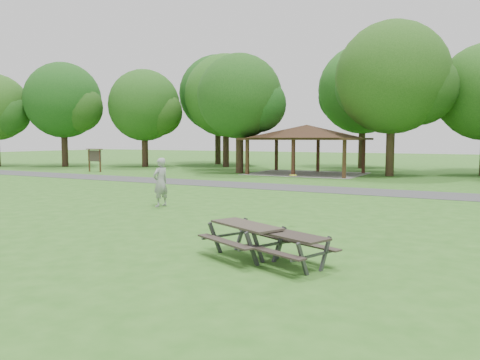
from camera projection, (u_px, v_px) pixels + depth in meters
name	position (u px, v px, depth m)	size (l,w,h in m)	color
ground	(139.00, 237.00, 12.89)	(160.00, 160.00, 0.00)	#2E671D
asphalt_path	(312.00, 189.00, 25.16)	(120.00, 3.20, 0.02)	#3F4042
pavilion	(307.00, 134.00, 35.55)	(8.60, 7.01, 3.76)	#3D2716
notice_board	(95.00, 156.00, 38.01)	(1.60, 0.30, 1.88)	#3A2515
tree_row_a	(64.00, 103.00, 44.85)	(7.56, 7.20, 9.97)	black
tree_row_b	(145.00, 108.00, 44.65)	(7.14, 6.80, 9.28)	#321E16
tree_row_c	(227.00, 98.00, 44.33)	(8.19, 7.80, 10.67)	black
tree_row_d	(241.00, 99.00, 36.35)	(6.93, 6.60, 9.27)	black
tree_row_e	(394.00, 81.00, 33.24)	(8.40, 8.00, 11.02)	#302315
tree_deep_a	(219.00, 96.00, 48.77)	(8.40, 8.00, 11.38)	black
tree_deep_b	(364.00, 92.00, 42.14)	(8.40, 8.00, 11.13)	#302015
picnic_table_middle	(246.00, 232.00, 10.61)	(2.27, 2.09, 0.79)	#332C25
picnic_table_far	(291.00, 242.00, 9.82)	(2.02, 1.83, 0.72)	black
frisbee_in_flight	(293.00, 175.00, 14.65)	(0.29, 0.29, 0.02)	yellow
frisbee_thrower	(161.00, 182.00, 18.52)	(0.71, 0.46, 1.94)	#959597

